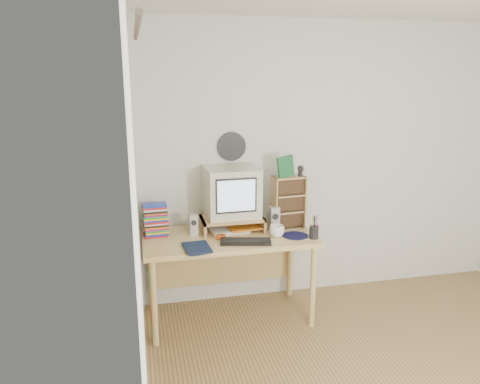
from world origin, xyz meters
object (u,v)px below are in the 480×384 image
crt_monitor (232,192)px  mug (277,231)px  keyboard (246,242)px  cd_rack (288,202)px  diary (184,248)px  desk (227,248)px  dvd_stack (155,220)px

crt_monitor → mug: size_ratio=3.57×
keyboard → cd_rack: (0.45, 0.30, 0.21)m
cd_rack → mug: (-0.16, -0.21, -0.18)m
cd_rack → diary: size_ratio=1.91×
keyboard → diary: 0.49m
keyboard → desk: bearing=121.3°
crt_monitor → desk: bearing=-126.3°
desk → mug: size_ratio=11.50×
desk → crt_monitor: size_ratio=3.22×
cd_rack → diary: bearing=-165.2°
mug → diary: size_ratio=0.52×
cd_rack → mug: bearing=-133.8°
keyboard → dvd_stack: (-0.68, 0.33, 0.12)m
dvd_stack → mug: bearing=-18.4°
cd_rack → diary: (-0.93, -0.36, -0.20)m
keyboard → cd_rack: bearing=46.8°
dvd_stack → crt_monitor: bearing=-1.7°
crt_monitor → cd_rack: 0.49m
cd_rack → crt_monitor: bearing=166.9°
keyboard → mug: bearing=30.4°
crt_monitor → cd_rack: (0.48, -0.06, -0.10)m
crt_monitor → dvd_stack: crt_monitor is taller
cd_rack → dvd_stack: bearing=172.3°
dvd_stack → mug: dvd_stack is taller
mug → keyboard: bearing=-162.3°
mug → diary: 0.78m
crt_monitor → cd_rack: size_ratio=0.97×
mug → crt_monitor: bearing=139.3°
crt_monitor → diary: bearing=-139.3°
cd_rack → diary: cd_rack is taller
dvd_stack → mug: size_ratio=2.20×
keyboard → diary: bearing=-161.1°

